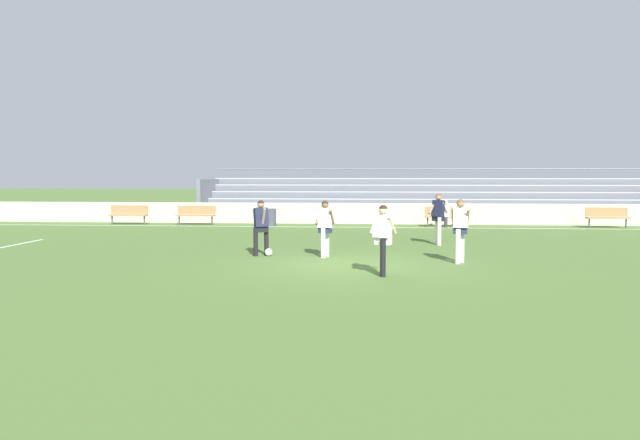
{
  "coord_description": "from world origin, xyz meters",
  "views": [
    {
      "loc": [
        0.68,
        -16.03,
        2.38
      ],
      "look_at": [
        -0.98,
        3.32,
        0.93
      ],
      "focal_mm": 34.77,
      "sensor_mm": 36.0,
      "label": 1
    }
  ],
  "objects_px": {
    "player_dark_pressing_high": "(438,214)",
    "player_dark_overlapping": "(261,223)",
    "bench_near_bin": "(607,216)",
    "soccer_ball": "(269,252)",
    "spectator_seated": "(445,211)",
    "bleacher_stand": "(431,198)",
    "bench_far_right": "(129,213)",
    "bench_near_wall_gap": "(445,215)",
    "player_white_challenging": "(325,224)",
    "trash_bin": "(271,217)",
    "player_white_trailing_run": "(383,234)",
    "player_white_wide_left": "(460,225)",
    "bench_far_left": "(196,213)"
  },
  "relations": [
    {
      "from": "player_dark_pressing_high",
      "to": "player_dark_overlapping",
      "type": "bearing_deg",
      "value": -148.81
    },
    {
      "from": "bench_far_right",
      "to": "player_dark_overlapping",
      "type": "bearing_deg",
      "value": -51.84
    },
    {
      "from": "bleacher_stand",
      "to": "bench_near_wall_gap",
      "type": "height_order",
      "value": "bleacher_stand"
    },
    {
      "from": "trash_bin",
      "to": "player_dark_pressing_high",
      "type": "height_order",
      "value": "player_dark_pressing_high"
    },
    {
      "from": "bleacher_stand",
      "to": "soccer_ball",
      "type": "height_order",
      "value": "bleacher_stand"
    },
    {
      "from": "bench_near_bin",
      "to": "player_white_challenging",
      "type": "distance_m",
      "value": 15.71
    },
    {
      "from": "soccer_ball",
      "to": "bench_near_bin",
      "type": "bearing_deg",
      "value": 38.29
    },
    {
      "from": "player_white_wide_left",
      "to": "bench_near_wall_gap",
      "type": "bearing_deg",
      "value": 85.43
    },
    {
      "from": "player_white_challenging",
      "to": "player_dark_pressing_high",
      "type": "relative_size",
      "value": 0.94
    },
    {
      "from": "bench_far_left",
      "to": "player_white_trailing_run",
      "type": "xyz_separation_m",
      "value": [
        8.45,
        -13.7,
        0.44
      ]
    },
    {
      "from": "player_dark_pressing_high",
      "to": "soccer_ball",
      "type": "bearing_deg",
      "value": -147.27
    },
    {
      "from": "bench_near_wall_gap",
      "to": "player_dark_overlapping",
      "type": "height_order",
      "value": "player_dark_overlapping"
    },
    {
      "from": "bench_far_right",
      "to": "bench_far_left",
      "type": "relative_size",
      "value": 1.0
    },
    {
      "from": "player_dark_pressing_high",
      "to": "player_white_wide_left",
      "type": "relative_size",
      "value": 1.01
    },
    {
      "from": "spectator_seated",
      "to": "player_dark_overlapping",
      "type": "relative_size",
      "value": 0.75
    },
    {
      "from": "bench_near_bin",
      "to": "soccer_ball",
      "type": "bearing_deg",
      "value": -141.71
    },
    {
      "from": "player_white_trailing_run",
      "to": "bench_far_left",
      "type": "bearing_deg",
      "value": 121.65
    },
    {
      "from": "bench_far_right",
      "to": "player_white_challenging",
      "type": "xyz_separation_m",
      "value": [
        10.07,
        -10.55,
        0.41
      ]
    },
    {
      "from": "bench_far_left",
      "to": "player_dark_pressing_high",
      "type": "height_order",
      "value": "player_dark_pressing_high"
    },
    {
      "from": "bleacher_stand",
      "to": "trash_bin",
      "type": "height_order",
      "value": "bleacher_stand"
    },
    {
      "from": "player_dark_overlapping",
      "to": "player_dark_pressing_high",
      "type": "height_order",
      "value": "player_dark_pressing_high"
    },
    {
      "from": "player_white_trailing_run",
      "to": "player_white_wide_left",
      "type": "distance_m",
      "value": 3.06
    },
    {
      "from": "bench_far_right",
      "to": "spectator_seated",
      "type": "xyz_separation_m",
      "value": [
        14.67,
        -0.12,
        0.16
      ]
    },
    {
      "from": "spectator_seated",
      "to": "player_dark_pressing_high",
      "type": "bearing_deg",
      "value": -98.5
    },
    {
      "from": "bleacher_stand",
      "to": "soccer_ball",
      "type": "distance_m",
      "value": 16.18
    },
    {
      "from": "bench_far_left",
      "to": "bench_near_wall_gap",
      "type": "distance_m",
      "value": 11.44
    },
    {
      "from": "player_white_challenging",
      "to": "player_white_wide_left",
      "type": "relative_size",
      "value": 0.95
    },
    {
      "from": "bench_near_bin",
      "to": "player_white_wide_left",
      "type": "relative_size",
      "value": 1.05
    },
    {
      "from": "spectator_seated",
      "to": "player_white_challenging",
      "type": "relative_size",
      "value": 0.75
    },
    {
      "from": "bench_far_left",
      "to": "player_white_challenging",
      "type": "relative_size",
      "value": 1.11
    },
    {
      "from": "player_dark_overlapping",
      "to": "player_dark_pressing_high",
      "type": "distance_m",
      "value": 6.34
    },
    {
      "from": "spectator_seated",
      "to": "trash_bin",
      "type": "bearing_deg",
      "value": -179.69
    },
    {
      "from": "bench_far_left",
      "to": "player_dark_overlapping",
      "type": "height_order",
      "value": "player_dark_overlapping"
    },
    {
      "from": "bleacher_stand",
      "to": "player_white_challenging",
      "type": "distance_m",
      "value": 15.67
    },
    {
      "from": "player_dark_pressing_high",
      "to": "bleacher_stand",
      "type": "bearing_deg",
      "value": 85.81
    },
    {
      "from": "bleacher_stand",
      "to": "bench_far_right",
      "type": "relative_size",
      "value": 13.24
    },
    {
      "from": "bench_near_wall_gap",
      "to": "soccer_ball",
      "type": "height_order",
      "value": "bench_near_wall_gap"
    },
    {
      "from": "bleacher_stand",
      "to": "bench_far_left",
      "type": "relative_size",
      "value": 13.24
    },
    {
      "from": "spectator_seated",
      "to": "bench_near_wall_gap",
      "type": "bearing_deg",
      "value": 90.0
    },
    {
      "from": "bench_far_right",
      "to": "bench_near_wall_gap",
      "type": "height_order",
      "value": "same"
    },
    {
      "from": "bench_near_bin",
      "to": "player_white_wide_left",
      "type": "height_order",
      "value": "player_white_wide_left"
    },
    {
      "from": "bleacher_stand",
      "to": "bench_far_right",
      "type": "xyz_separation_m",
      "value": [
        -14.47,
        -4.49,
        -0.59
      ]
    },
    {
      "from": "player_white_trailing_run",
      "to": "player_dark_overlapping",
      "type": "bearing_deg",
      "value": 136.77
    },
    {
      "from": "bleacher_stand",
      "to": "trash_bin",
      "type": "xyz_separation_m",
      "value": [
        -7.7,
        -4.65,
        -0.75
      ]
    },
    {
      "from": "spectator_seated",
      "to": "player_dark_pressing_high",
      "type": "xyz_separation_m",
      "value": [
        -1.05,
        -7.03,
        0.33
      ]
    },
    {
      "from": "bench_far_right",
      "to": "soccer_ball",
      "type": "bearing_deg",
      "value": -51.23
    },
    {
      "from": "bench_near_wall_gap",
      "to": "player_dark_overlapping",
      "type": "bearing_deg",
      "value": -121.82
    },
    {
      "from": "bleacher_stand",
      "to": "player_white_challenging",
      "type": "bearing_deg",
      "value": -106.3
    },
    {
      "from": "spectator_seated",
      "to": "soccer_ball",
      "type": "relative_size",
      "value": 5.5
    },
    {
      "from": "bench_far_right",
      "to": "player_white_wide_left",
      "type": "bearing_deg",
      "value": -39.8
    }
  ]
}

